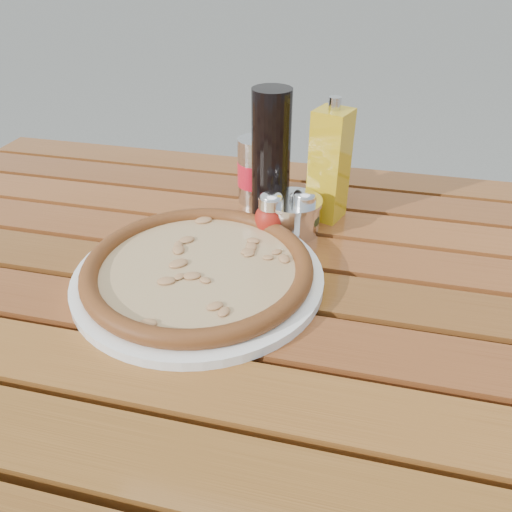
% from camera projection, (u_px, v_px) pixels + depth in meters
% --- Properties ---
extents(table, '(1.40, 0.90, 0.75)m').
position_uv_depth(table, '(253.00, 320.00, 0.77)').
color(table, '#39230D').
rests_on(table, ground).
extents(plate, '(0.45, 0.45, 0.01)m').
position_uv_depth(plate, '(199.00, 276.00, 0.72)').
color(plate, white).
rests_on(plate, table).
extents(pizza, '(0.39, 0.39, 0.03)m').
position_uv_depth(pizza, '(198.00, 267.00, 0.71)').
color(pizza, beige).
rests_on(pizza, plate).
extents(pepper_shaker, '(0.07, 0.07, 0.08)m').
position_uv_depth(pepper_shaker, '(271.00, 216.00, 0.81)').
color(pepper_shaker, '#B52114').
rests_on(pepper_shaker, table).
extents(oregano_shaker, '(0.07, 0.07, 0.08)m').
position_uv_depth(oregano_shaker, '(303.00, 213.00, 0.82)').
color(oregano_shaker, '#373C18').
rests_on(oregano_shaker, table).
extents(dark_bottle, '(0.07, 0.07, 0.22)m').
position_uv_depth(dark_bottle, '(271.00, 155.00, 0.84)').
color(dark_bottle, black).
rests_on(dark_bottle, table).
extents(soda_can, '(0.09, 0.09, 0.12)m').
position_uv_depth(soda_can, '(256.00, 171.00, 0.91)').
color(soda_can, silver).
rests_on(soda_can, table).
extents(olive_oil_cruet, '(0.07, 0.07, 0.21)m').
position_uv_depth(olive_oil_cruet, '(329.00, 165.00, 0.84)').
color(olive_oil_cruet, gold).
rests_on(olive_oil_cruet, table).
extents(parmesan_tin, '(0.10, 0.10, 0.07)m').
position_uv_depth(parmesan_tin, '(293.00, 215.00, 0.83)').
color(parmesan_tin, silver).
rests_on(parmesan_tin, table).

